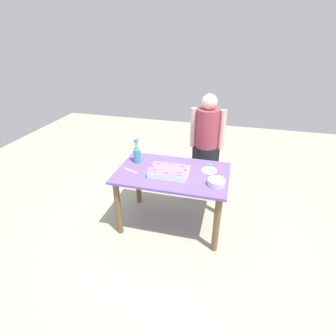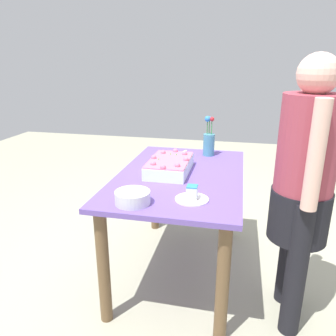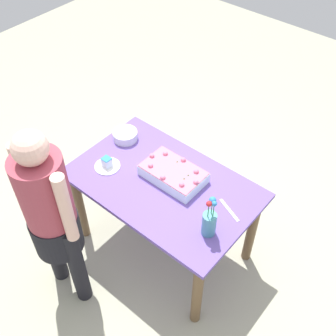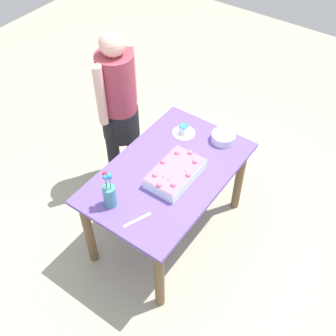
# 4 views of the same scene
# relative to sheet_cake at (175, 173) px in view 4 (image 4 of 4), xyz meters

# --- Properties ---
(ground_plane) EXTENTS (8.00, 8.00, 0.00)m
(ground_plane) POSITION_rel_sheet_cake_xyz_m (-0.02, -0.08, -0.78)
(ground_plane) COLOR #A6A58B
(dining_table) EXTENTS (1.28, 0.81, 0.74)m
(dining_table) POSITION_rel_sheet_cake_xyz_m (-0.02, -0.08, -0.17)
(dining_table) COLOR #684EA5
(dining_table) RESTS_ON ground_plane
(sheet_cake) EXTENTS (0.43, 0.26, 0.11)m
(sheet_cake) POSITION_rel_sheet_cake_xyz_m (0.00, 0.00, 0.00)
(sheet_cake) COLOR white
(sheet_cake) RESTS_ON dining_table
(serving_plate_with_slice) EXTENTS (0.18, 0.18, 0.08)m
(serving_plate_with_slice) POSITION_rel_sheet_cake_xyz_m (-0.43, -0.21, -0.02)
(serving_plate_with_slice) COLOR white
(serving_plate_with_slice) RESTS_ON dining_table
(cake_knife) EXTENTS (0.20, 0.09, 0.00)m
(cake_knife) POSITION_rel_sheet_cake_xyz_m (0.46, 0.01, -0.04)
(cake_knife) COLOR silver
(cake_knife) RESTS_ON dining_table
(flower_vase) EXTENTS (0.09, 0.09, 0.31)m
(flower_vase) POSITION_rel_sheet_cake_xyz_m (0.45, -0.21, 0.06)
(flower_vase) COLOR teal
(flower_vase) RESTS_ON dining_table
(fruit_bowl) EXTENTS (0.19, 0.19, 0.07)m
(fruit_bowl) POSITION_rel_sheet_cake_xyz_m (-0.54, 0.08, -0.01)
(fruit_bowl) COLOR silver
(fruit_bowl) RESTS_ON dining_table
(person_standing) EXTENTS (0.45, 0.31, 1.49)m
(person_standing) POSITION_rel_sheet_cake_xyz_m (-0.32, -0.78, 0.07)
(person_standing) COLOR black
(person_standing) RESTS_ON ground_plane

